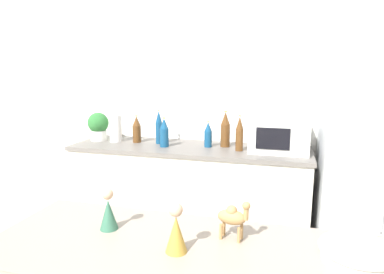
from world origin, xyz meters
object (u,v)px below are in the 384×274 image
(microwave, at_px, (279,135))
(back_bottle_2, at_px, (137,130))
(back_bottle_3, at_px, (239,134))
(fruit_bowl, at_px, (357,253))
(potted_plant, at_px, (98,126))
(paper_towel_roll, at_px, (116,128))
(wise_man_figurine_crimson, at_px, (176,231))
(back_bottle_0, at_px, (225,130))
(refrigerator, at_px, (381,162))
(back_bottle_4, at_px, (164,133))
(back_bottle_1, at_px, (159,127))
(back_bottle_5, at_px, (208,135))
(wise_man_figurine_blue, at_px, (108,212))
(camel_figurine, at_px, (233,216))

(microwave, relative_size, back_bottle_2, 1.87)
(back_bottle_3, relative_size, fruit_bowl, 1.26)
(potted_plant, relative_size, microwave, 0.57)
(potted_plant, xyz_separation_m, back_bottle_3, (1.38, -0.08, -0.00))
(paper_towel_roll, distance_m, fruit_bowl, 2.54)
(paper_towel_roll, height_order, wise_man_figurine_crimson, paper_towel_roll)
(fruit_bowl, bearing_deg, microwave, 98.93)
(back_bottle_0, bearing_deg, fruit_bowl, -68.06)
(back_bottle_0, bearing_deg, potted_plant, -177.94)
(refrigerator, xyz_separation_m, microwave, (-0.77, 0.08, 0.16))
(back_bottle_4, height_order, fruit_bowl, back_bottle_4)
(back_bottle_1, bearing_deg, back_bottle_0, 2.98)
(refrigerator, xyz_separation_m, potted_plant, (-2.47, 0.09, 0.17))
(potted_plant, xyz_separation_m, back_bottle_0, (1.24, 0.04, 0.01))
(back_bottle_1, height_order, back_bottle_4, back_bottle_1)
(back_bottle_5, height_order, wise_man_figurine_blue, wise_man_figurine_blue)
(back_bottle_5, height_order, camel_figurine, back_bottle_5)
(back_bottle_2, relative_size, back_bottle_3, 0.85)
(back_bottle_5, distance_m, wise_man_figurine_crimson, 1.93)
(microwave, xyz_separation_m, back_bottle_4, (-0.99, -0.09, -0.01))
(back_bottle_0, height_order, back_bottle_3, back_bottle_0)
(back_bottle_5, distance_m, camel_figurine, 1.84)
(paper_towel_roll, xyz_separation_m, back_bottle_5, (0.90, 0.00, -0.02))
(back_bottle_2, xyz_separation_m, back_bottle_5, (0.69, -0.02, -0.01))
(wise_man_figurine_blue, bearing_deg, potted_plant, 121.29)
(back_bottle_1, distance_m, back_bottle_2, 0.23)
(back_bottle_2, height_order, back_bottle_5, back_bottle_2)
(back_bottle_5, height_order, fruit_bowl, back_bottle_5)
(microwave, relative_size, wise_man_figurine_crimson, 2.76)
(back_bottle_0, xyz_separation_m, fruit_bowl, (0.75, -1.86, -0.05))
(potted_plant, height_order, fruit_bowl, potted_plant)
(paper_towel_roll, bearing_deg, potted_plant, 177.07)
(microwave, relative_size, back_bottle_1, 1.51)
(refrigerator, distance_m, wise_man_figurine_blue, 2.21)
(back_bottle_2, bearing_deg, back_bottle_3, -5.32)
(fruit_bowl, bearing_deg, back_bottle_4, 126.62)
(back_bottle_0, distance_m, back_bottle_2, 0.84)
(back_bottle_2, distance_m, back_bottle_3, 0.99)
(camel_figurine, relative_size, wise_man_figurine_crimson, 0.87)
(back_bottle_1, distance_m, back_bottle_4, 0.15)
(microwave, distance_m, back_bottle_2, 1.30)
(microwave, relative_size, back_bottle_3, 1.58)
(camel_figurine, relative_size, wise_man_figurine_blue, 0.93)
(potted_plant, relative_size, back_bottle_1, 0.86)
(wise_man_figurine_crimson, bearing_deg, paper_towel_roll, 122.63)
(paper_towel_roll, xyz_separation_m, wise_man_figurine_crimson, (1.22, -1.90, 0.02))
(refrigerator, xyz_separation_m, fruit_bowl, (-0.49, -1.72, 0.12))
(back_bottle_4, xyz_separation_m, wise_man_figurine_crimson, (0.69, -1.81, 0.02))
(back_bottle_1, relative_size, back_bottle_5, 1.37)
(refrigerator, xyz_separation_m, back_bottle_1, (-1.85, 0.10, 0.17))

